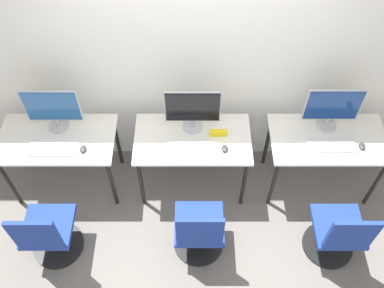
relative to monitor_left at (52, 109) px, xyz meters
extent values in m
plane|color=slate|center=(1.28, -0.46, -1.00)|extent=(20.00, 20.00, 0.00)
cube|color=silver|center=(1.28, 0.28, 0.40)|extent=(12.00, 0.05, 2.80)
cube|color=silver|center=(0.00, -0.15, -0.26)|extent=(1.10, 0.61, 0.02)
cylinder|color=black|center=(-0.50, -0.41, -0.63)|extent=(0.04, 0.04, 0.73)
cylinder|color=black|center=(0.50, -0.41, -0.63)|extent=(0.04, 0.04, 0.73)
cylinder|color=black|center=(-0.50, 0.10, -0.63)|extent=(0.04, 0.04, 0.73)
cylinder|color=black|center=(0.50, 0.10, -0.63)|extent=(0.04, 0.04, 0.73)
cylinder|color=#B2B2B7|center=(0.00, 0.00, -0.24)|extent=(0.20, 0.20, 0.01)
cylinder|color=#B2B2B7|center=(0.00, 0.00, -0.19)|extent=(0.04, 0.04, 0.09)
cube|color=#B2B2B7|center=(0.00, 0.00, 0.03)|extent=(0.52, 0.01, 0.38)
cube|color=navy|center=(0.00, -0.01, 0.03)|extent=(0.49, 0.01, 0.35)
cube|color=silver|center=(0.00, -0.29, -0.24)|extent=(0.44, 0.16, 0.02)
ellipsoid|color=#333333|center=(0.28, -0.29, -0.23)|extent=(0.06, 0.09, 0.03)
cylinder|color=black|center=(-0.01, -0.89, -0.98)|extent=(0.48, 0.48, 0.03)
cylinder|color=black|center=(-0.01, -0.89, -0.79)|extent=(0.04, 0.04, 0.35)
cube|color=navy|center=(-0.01, -0.89, -0.59)|extent=(0.44, 0.44, 0.05)
cube|color=navy|center=(-0.01, -1.09, -0.35)|extent=(0.40, 0.04, 0.44)
cube|color=silver|center=(1.28, -0.15, -0.26)|extent=(1.10, 0.61, 0.02)
cylinder|color=black|center=(0.78, -0.41, -0.63)|extent=(0.04, 0.04, 0.73)
cylinder|color=black|center=(1.78, -0.41, -0.63)|extent=(0.04, 0.04, 0.73)
cylinder|color=black|center=(0.78, 0.10, -0.63)|extent=(0.04, 0.04, 0.73)
cylinder|color=black|center=(1.78, 0.10, -0.63)|extent=(0.04, 0.04, 0.73)
cylinder|color=#B2B2B7|center=(1.28, -0.01, -0.24)|extent=(0.20, 0.20, 0.01)
cylinder|color=#B2B2B7|center=(1.28, -0.01, -0.19)|extent=(0.04, 0.04, 0.09)
cube|color=#B2B2B7|center=(1.28, -0.01, 0.03)|extent=(0.52, 0.01, 0.38)
cube|color=black|center=(1.28, -0.02, 0.03)|extent=(0.49, 0.01, 0.35)
cube|color=silver|center=(1.28, -0.26, -0.24)|extent=(0.44, 0.16, 0.02)
ellipsoid|color=#333333|center=(1.58, -0.29, -0.23)|extent=(0.06, 0.09, 0.03)
cylinder|color=black|center=(1.34, -0.87, -0.98)|extent=(0.48, 0.48, 0.03)
cylinder|color=black|center=(1.34, -0.87, -0.79)|extent=(0.04, 0.04, 0.35)
cube|color=navy|center=(1.34, -0.87, -0.59)|extent=(0.44, 0.44, 0.05)
cube|color=navy|center=(1.34, -1.07, -0.35)|extent=(0.40, 0.04, 0.44)
cube|color=silver|center=(2.57, -0.15, -0.26)|extent=(1.10, 0.61, 0.02)
cylinder|color=black|center=(2.07, -0.41, -0.63)|extent=(0.04, 0.04, 0.73)
cylinder|color=black|center=(3.07, -0.41, -0.63)|extent=(0.04, 0.04, 0.73)
cylinder|color=black|center=(2.07, 0.10, -0.63)|extent=(0.04, 0.04, 0.73)
cylinder|color=black|center=(3.07, 0.10, -0.63)|extent=(0.04, 0.04, 0.73)
cylinder|color=#B2B2B7|center=(2.57, 0.01, -0.24)|extent=(0.20, 0.20, 0.01)
cylinder|color=#B2B2B7|center=(2.57, 0.01, -0.19)|extent=(0.04, 0.04, 0.09)
cube|color=#B2B2B7|center=(2.57, 0.02, 0.03)|extent=(0.52, 0.01, 0.38)
cube|color=navy|center=(2.57, 0.01, 0.03)|extent=(0.49, 0.01, 0.35)
cube|color=silver|center=(2.57, -0.24, -0.24)|extent=(0.44, 0.16, 0.02)
ellipsoid|color=#333333|center=(2.84, -0.26, -0.23)|extent=(0.06, 0.09, 0.03)
cylinder|color=black|center=(2.59, -0.89, -0.98)|extent=(0.48, 0.48, 0.03)
cylinder|color=black|center=(2.59, -0.89, -0.79)|extent=(0.04, 0.04, 0.35)
cube|color=navy|center=(2.59, -0.89, -0.59)|extent=(0.44, 0.44, 0.05)
cube|color=navy|center=(2.59, -1.09, -0.35)|extent=(0.40, 0.04, 0.44)
cube|color=yellow|center=(1.52, -0.12, -0.21)|extent=(0.16, 0.03, 0.08)
camera|label=1|loc=(1.28, -2.64, 2.89)|focal=40.00mm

